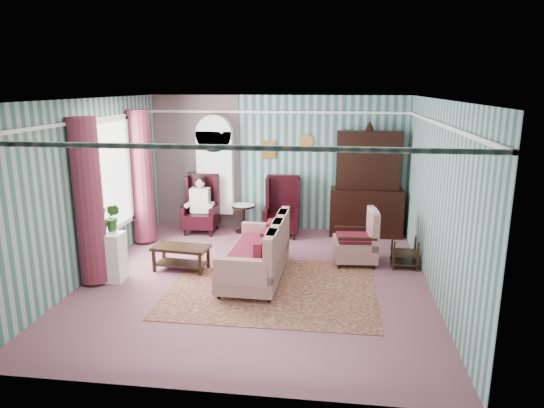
# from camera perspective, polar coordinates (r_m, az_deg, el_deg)

# --- Properties ---
(floor) EXTENTS (6.00, 6.00, 0.00)m
(floor) POSITION_cam_1_polar(r_m,az_deg,el_deg) (8.03, -1.86, -8.93)
(floor) COLOR #905361
(floor) RESTS_ON ground
(room_shell) EXTENTS (5.53, 6.02, 2.91)m
(room_shell) POSITION_cam_1_polar(r_m,az_deg,el_deg) (7.78, -6.28, 5.62)
(room_shell) COLOR #38665F
(room_shell) RESTS_ON ground
(bookcase) EXTENTS (0.80, 0.28, 2.24)m
(bookcase) POSITION_cam_1_polar(r_m,az_deg,el_deg) (10.65, -6.65, 3.00)
(bookcase) COLOR white
(bookcase) RESTS_ON floor
(dresser_hutch) EXTENTS (1.50, 0.56, 2.36)m
(dresser_hutch) POSITION_cam_1_polar(r_m,az_deg,el_deg) (10.23, 11.15, 2.73)
(dresser_hutch) COLOR black
(dresser_hutch) RESTS_ON floor
(wingback_left) EXTENTS (0.76, 0.80, 1.25)m
(wingback_left) POSITION_cam_1_polar(r_m,az_deg,el_deg) (10.45, -8.42, -0.05)
(wingback_left) COLOR black
(wingback_left) RESTS_ON floor
(wingback_right) EXTENTS (0.76, 0.80, 1.25)m
(wingback_right) POSITION_cam_1_polar(r_m,az_deg,el_deg) (10.12, 1.17, -0.35)
(wingback_right) COLOR black
(wingback_right) RESTS_ON floor
(seated_woman) EXTENTS (0.44, 0.40, 1.18)m
(seated_woman) POSITION_cam_1_polar(r_m,az_deg,el_deg) (10.46, -8.41, -0.23)
(seated_woman) COLOR white
(seated_woman) RESTS_ON floor
(round_side_table) EXTENTS (0.50, 0.50, 0.60)m
(round_side_table) POSITION_cam_1_polar(r_m,az_deg,el_deg) (10.47, -3.38, -1.73)
(round_side_table) COLOR black
(round_side_table) RESTS_ON floor
(nest_table) EXTENTS (0.45, 0.38, 0.54)m
(nest_table) POSITION_cam_1_polar(r_m,az_deg,el_deg) (8.77, 15.33, -5.54)
(nest_table) COLOR black
(nest_table) RESTS_ON floor
(plant_stand) EXTENTS (0.55, 0.35, 0.80)m
(plant_stand) POSITION_cam_1_polar(r_m,az_deg,el_deg) (8.33, -18.84, -5.90)
(plant_stand) COLOR silver
(plant_stand) RESTS_ON floor
(rug) EXTENTS (3.20, 2.60, 0.01)m
(rug) POSITION_cam_1_polar(r_m,az_deg,el_deg) (7.71, 0.02, -9.86)
(rug) COLOR #4D191F
(rug) RESTS_ON floor
(sofa) EXTENTS (1.18, 2.05, 1.12)m
(sofa) POSITION_cam_1_polar(r_m,az_deg,el_deg) (7.91, -2.04, -4.95)
(sofa) COLOR #BAA790
(sofa) RESTS_ON floor
(floral_armchair) EXTENTS (0.92, 0.88, 0.88)m
(floral_armchair) POSITION_cam_1_polar(r_m,az_deg,el_deg) (8.75, 9.74, -4.12)
(floral_armchair) COLOR beige
(floral_armchair) RESTS_ON floor
(coffee_table) EXTENTS (1.00, 0.57, 0.43)m
(coffee_table) POSITION_cam_1_polar(r_m,az_deg,el_deg) (8.51, -10.62, -6.29)
(coffee_table) COLOR black
(coffee_table) RESTS_ON floor
(potted_plant_a) EXTENTS (0.39, 0.34, 0.41)m
(potted_plant_a) POSITION_cam_1_polar(r_m,az_deg,el_deg) (8.10, -19.93, -2.04)
(potted_plant_a) COLOR #184916
(potted_plant_a) RESTS_ON plant_stand
(potted_plant_b) EXTENTS (0.27, 0.22, 0.45)m
(potted_plant_b) POSITION_cam_1_polar(r_m,az_deg,el_deg) (8.24, -18.24, -1.51)
(potted_plant_b) COLOR #245A1C
(potted_plant_b) RESTS_ON plant_stand
(potted_plant_c) EXTENTS (0.27, 0.27, 0.41)m
(potted_plant_c) POSITION_cam_1_polar(r_m,az_deg,el_deg) (8.26, -19.57, -1.71)
(potted_plant_c) COLOR #1B4B17
(potted_plant_c) RESTS_ON plant_stand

